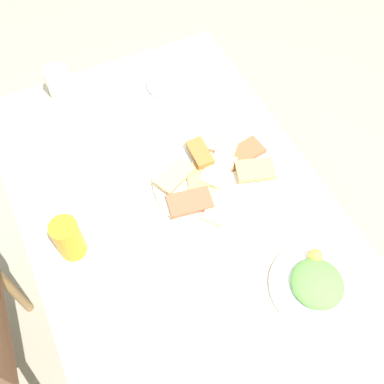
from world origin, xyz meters
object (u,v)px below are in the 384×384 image
object	(u,v)px
soda_can	(69,239)
dining_table	(179,225)
drinking_glass	(59,83)
paper_napkin	(43,177)
salad_plate_greens	(317,284)
fork	(49,174)
pide_platter	(212,177)
salad_plate_rice	(165,85)
spoon	(36,179)

from	to	relation	value
soda_can	dining_table	bearing A→B (deg)	-92.45
drinking_glass	paper_napkin	xyz separation A→B (m)	(-0.27, 0.14, -0.05)
salad_plate_greens	paper_napkin	bearing A→B (deg)	40.24
dining_table	fork	distance (m)	0.38
dining_table	fork	bearing A→B (deg)	46.73
dining_table	paper_napkin	xyz separation A→B (m)	(0.25, 0.29, 0.08)
pide_platter	salad_plate_rice	world-z (taller)	salad_plate_rice
dining_table	salad_plate_rice	size ratio (longest dim) A/B	6.29
paper_napkin	pide_platter	bearing A→B (deg)	-116.51
salad_plate_rice	paper_napkin	distance (m)	0.46
salad_plate_rice	salad_plate_greens	bearing A→B (deg)	-175.31
soda_can	pide_platter	bearing A→B (deg)	-84.74
salad_plate_greens	fork	distance (m)	0.75
salad_plate_rice	drinking_glass	size ratio (longest dim) A/B	1.98
dining_table	drinking_glass	bearing A→B (deg)	15.59
pide_platter	paper_napkin	bearing A→B (deg)	63.49
fork	spoon	xyz separation A→B (m)	(0.00, 0.04, 0.00)
pide_platter	fork	world-z (taller)	pide_platter
salad_plate_greens	soda_can	bearing A→B (deg)	54.95
salad_plate_rice	pide_platter	bearing A→B (deg)	176.79
fork	pide_platter	bearing A→B (deg)	-111.57
dining_table	drinking_glass	world-z (taller)	drinking_glass
soda_can	drinking_glass	bearing A→B (deg)	-14.32
paper_napkin	spoon	world-z (taller)	spoon
drinking_glass	fork	world-z (taller)	drinking_glass
pide_platter	salad_plate_rice	bearing A→B (deg)	-3.21
dining_table	paper_napkin	bearing A→B (deg)	48.58
soda_can	paper_napkin	distance (m)	0.25
salad_plate_rice	spoon	distance (m)	0.48
drinking_glass	fork	distance (m)	0.30
dining_table	soda_can	distance (m)	0.31
pide_platter	spoon	distance (m)	0.47
fork	paper_napkin	bearing A→B (deg)	95.98
pide_platter	salad_plate_greens	size ratio (longest dim) A/B	1.51
pide_platter	fork	xyz separation A→B (m)	(0.20, 0.39, -0.01)
dining_table	spoon	distance (m)	0.41
drinking_glass	fork	size ratio (longest dim) A/B	0.51
spoon	salad_plate_rice	bearing A→B (deg)	-59.81
paper_napkin	spoon	size ratio (longest dim) A/B	0.72
drinking_glass	spoon	world-z (taller)	drinking_glass
salad_plate_rice	spoon	xyz separation A→B (m)	(-0.16, 0.45, -0.01)
dining_table	spoon	world-z (taller)	spoon
pide_platter	drinking_glass	size ratio (longest dim) A/B	3.50
salad_plate_rice	soda_can	world-z (taller)	soda_can
paper_napkin	fork	bearing A→B (deg)	-90.00
pide_platter	soda_can	xyz separation A→B (m)	(-0.04, 0.40, 0.05)
fork	drinking_glass	bearing A→B (deg)	-18.01
dining_table	fork	world-z (taller)	fork
dining_table	salad_plate_greens	bearing A→B (deg)	-148.07
pide_platter	paper_napkin	size ratio (longest dim) A/B	2.61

